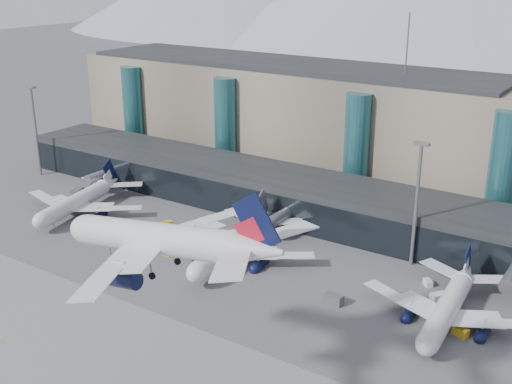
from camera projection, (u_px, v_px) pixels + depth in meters
ground at (137, 326)px, 107.80m from camera, size 900.00×900.00×0.00m
runway_strip at (67, 371)px, 96.02m from camera, size 400.00×40.00×0.04m
runway_markings at (67, 371)px, 96.01m from camera, size 128.00×1.00×0.02m
concourse at (306, 199)px, 151.43m from camera, size 170.00×27.00×10.00m
terminal_main at (286, 116)px, 186.16m from camera, size 130.00×30.00×31.00m
teal_towers at (287, 138)px, 168.90m from camera, size 116.40×19.40×46.00m
lightmast_left at (35, 126)px, 179.72m from camera, size 3.00×1.20×25.60m
lightmast_mid at (417, 198)px, 125.02m from camera, size 3.00×1.20×25.60m
hero_jet at (174, 234)px, 79.22m from camera, size 34.74×36.09×11.62m
jet_parked_left at (83, 194)px, 156.78m from camera, size 33.52×34.28×11.03m
jet_parked_mid at (237, 235)px, 132.88m from camera, size 35.92×36.02×11.68m
jet_parked_right at (452, 296)px, 109.34m from camera, size 32.74×32.14×10.56m
veh_a at (142, 226)px, 146.69m from camera, size 3.47×2.90×1.70m
veh_b at (167, 224)px, 147.58m from camera, size 2.32×2.94×1.48m
veh_c at (334, 299)px, 114.69m from camera, size 3.39×1.96×1.82m
veh_d at (439, 298)px, 115.20m from camera, size 3.20×3.39×1.74m
veh_e at (461, 332)px, 104.93m from camera, size 2.89×2.18×1.45m
veh_f at (78, 193)px, 167.12m from camera, size 3.09×4.14×2.06m
veh_g at (428, 283)px, 121.18m from camera, size 2.30×2.36×1.22m
veh_h at (164, 249)px, 134.23m from camera, size 3.78×2.40×1.95m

